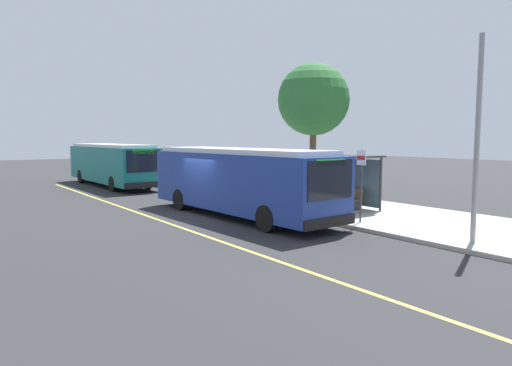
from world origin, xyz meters
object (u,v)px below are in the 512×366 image
Objects in this scene: transit_bus_second at (112,163)px; waiting_bench at (346,198)px; route_sign_post at (361,176)px; transit_bus_main at (240,180)px.

waiting_bench is (17.60, 4.98, -0.98)m from transit_bus_second.
route_sign_post is at bearing -38.56° from waiting_bench.
transit_bus_second is (-15.83, -0.21, 0.00)m from transit_bus_main.
route_sign_post is at bearing 7.75° from transit_bus_second.
route_sign_post is (20.37, 2.77, 0.34)m from transit_bus_second.
transit_bus_main is 6.70× the size of waiting_bench.
transit_bus_main is 5.18m from waiting_bench.
transit_bus_main is 0.94× the size of transit_bus_second.
transit_bus_second is 18.32m from waiting_bench.
transit_bus_main is at bearing -150.55° from route_sign_post.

